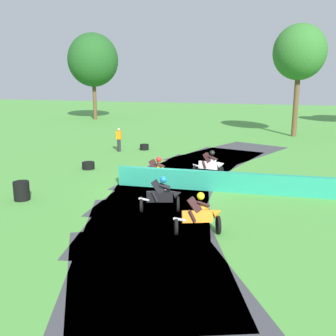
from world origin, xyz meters
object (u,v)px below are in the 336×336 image
object	(u,v)px
motorcycle_fourth_orange	(199,214)
tire_stack_mid_a	(88,166)
motorcycle_trailing_black	(162,195)
track_marshal	(119,140)
tire_stack_mid_b	(22,191)
motorcycle_lead_white	(210,164)
tire_stack_near	(144,147)
motorcycle_chase_yellow	(157,172)

from	to	relation	value
motorcycle_fourth_orange	tire_stack_mid_a	distance (m)	10.79
motorcycle_trailing_black	track_marshal	bearing A→B (deg)	120.94
tire_stack_mid_b	motorcycle_lead_white	bearing A→B (deg)	42.60
motorcycle_lead_white	tire_stack_mid_a	size ratio (longest dim) A/B	2.45
track_marshal	motorcycle_fourth_orange	bearing A→B (deg)	-56.37
tire_stack_mid_a	tire_stack_mid_b	bearing A→B (deg)	-89.49
tire_stack_mid_a	track_marshal	bearing A→B (deg)	95.35
motorcycle_trailing_black	tire_stack_near	world-z (taller)	motorcycle_trailing_black
tire_stack_mid_b	track_marshal	distance (m)	11.40
motorcycle_lead_white	tire_stack_mid_b	bearing A→B (deg)	-137.40
motorcycle_fourth_orange	tire_stack_near	xyz separation A→B (m)	(-7.00, 13.81, -0.44)
motorcycle_chase_yellow	tire_stack_mid_b	xyz separation A→B (m)	(-4.70, -3.84, -0.25)
motorcycle_lead_white	track_marshal	size ratio (longest dim) A/B	1.05
motorcycle_trailing_black	motorcycle_fourth_orange	size ratio (longest dim) A/B	1.01
motorcycle_chase_yellow	tire_stack_mid_a	distance (m)	5.22
motorcycle_fourth_orange	tire_stack_mid_b	size ratio (longest dim) A/B	2.09
motorcycle_lead_white	motorcycle_fourth_orange	xyz separation A→B (m)	(1.10, -7.59, -0.01)
motorcycle_fourth_orange	tire_stack_near	distance (m)	15.48
motorcycle_lead_white	tire_stack_mid_a	world-z (taller)	motorcycle_lead_white
motorcycle_fourth_orange	tire_stack_mid_a	size ratio (longest dim) A/B	2.39
motorcycle_chase_yellow	track_marshal	bearing A→B (deg)	124.91
motorcycle_trailing_black	tire_stack_mid_a	size ratio (longest dim) A/B	2.41
motorcycle_trailing_black	tire_stack_near	distance (m)	13.23
tire_stack_mid_a	motorcycle_chase_yellow	bearing A→B (deg)	-23.89
motorcycle_chase_yellow	tire_stack_near	world-z (taller)	motorcycle_chase_yellow
motorcycle_fourth_orange	track_marshal	size ratio (longest dim) A/B	1.02
motorcycle_chase_yellow	motorcycle_fourth_orange	bearing A→B (deg)	-58.29
tire_stack_mid_a	track_marshal	size ratio (longest dim) A/B	0.43
motorcycle_fourth_orange	motorcycle_chase_yellow	bearing A→B (deg)	121.71
motorcycle_lead_white	motorcycle_chase_yellow	size ratio (longest dim) A/B	1.02
motorcycle_chase_yellow	motorcycle_trailing_black	size ratio (longest dim) A/B	1.00
track_marshal	tire_stack_mid_b	bearing A→B (deg)	-87.17
motorcycle_trailing_black	tire_stack_mid_b	xyz separation A→B (m)	(-6.07, -0.31, -0.26)
motorcycle_trailing_black	motorcycle_chase_yellow	bearing A→B (deg)	111.27
motorcycle_chase_yellow	track_marshal	xyz separation A→B (m)	(-5.26, 7.54, 0.17)
tire_stack_near	tire_stack_mid_a	bearing A→B (deg)	-98.32
tire_stack_mid_b	motorcycle_fourth_orange	bearing A→B (deg)	-9.60
tire_stack_near	tire_stack_mid_b	world-z (taller)	tire_stack_mid_b
motorcycle_lead_white	motorcycle_chase_yellow	distance (m)	3.20
motorcycle_fourth_orange	tire_stack_near	size ratio (longest dim) A/B	2.71
motorcycle_fourth_orange	motorcycle_trailing_black	bearing A→B (deg)	137.94
motorcycle_fourth_orange	tire_stack_mid_b	distance (m)	8.01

